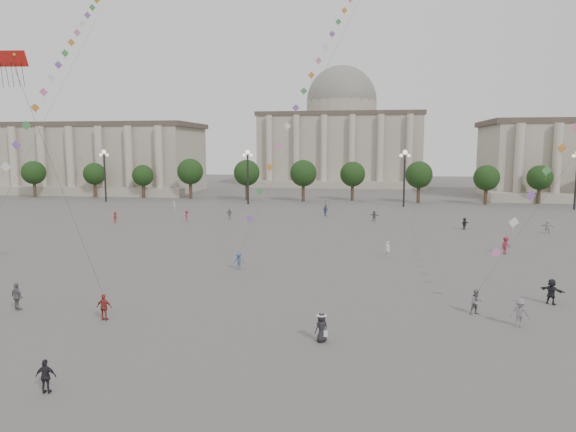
# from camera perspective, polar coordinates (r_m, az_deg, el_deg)

# --- Properties ---
(ground) EXTENTS (360.00, 360.00, 0.00)m
(ground) POSITION_cam_1_polar(r_m,az_deg,el_deg) (31.30, -6.98, -13.05)
(ground) COLOR #565351
(ground) RESTS_ON ground
(hall_west) EXTENTS (84.00, 26.22, 17.20)m
(hall_west) POSITION_cam_1_polar(r_m,az_deg,el_deg) (147.68, -25.62, 5.83)
(hall_west) COLOR #A39B89
(hall_west) RESTS_ON ground
(hall_central) EXTENTS (48.30, 34.30, 35.50)m
(hall_central) POSITION_cam_1_polar(r_m,az_deg,el_deg) (157.63, 5.88, 8.70)
(hall_central) COLOR #A39B89
(hall_central) RESTS_ON ground
(tree_row) EXTENTS (137.12, 5.12, 8.00)m
(tree_row) POSITION_cam_1_polar(r_m,az_deg,el_deg) (106.63, 4.41, 4.53)
(tree_row) COLOR #37271B
(tree_row) RESTS_ON ground
(lamp_post_far_west) EXTENTS (2.00, 0.90, 10.65)m
(lamp_post_far_west) POSITION_cam_1_polar(r_m,az_deg,el_deg) (111.67, -19.72, 5.25)
(lamp_post_far_west) COLOR #262628
(lamp_post_far_west) RESTS_ON ground
(lamp_post_mid_west) EXTENTS (2.00, 0.90, 10.65)m
(lamp_post_mid_west) POSITION_cam_1_polar(r_m,az_deg,el_deg) (100.92, -4.49, 5.47)
(lamp_post_mid_west) COLOR #262628
(lamp_post_mid_west) RESTS_ON ground
(lamp_post_mid_east) EXTENTS (2.00, 0.90, 10.65)m
(lamp_post_mid_east) POSITION_cam_1_polar(r_m,az_deg,el_deg) (98.48, 12.83, 5.25)
(lamp_post_mid_east) COLOR #262628
(lamp_post_mid_east) RESTS_ON ground
(person_crowd_0) EXTENTS (1.03, 1.06, 1.78)m
(person_crowd_0) POSITION_cam_1_polar(r_m,az_deg,el_deg) (83.51, 4.17, 0.59)
(person_crowd_0) COLOR #395081
(person_crowd_0) RESTS_ON ground
(person_crowd_2) EXTENTS (0.67, 1.08, 1.62)m
(person_crowd_2) POSITION_cam_1_polar(r_m,az_deg,el_deg) (80.25, -18.63, -0.13)
(person_crowd_2) COLOR maroon
(person_crowd_2) RESTS_ON ground
(person_crowd_3) EXTENTS (1.65, 1.51, 1.83)m
(person_crowd_3) POSITION_cam_1_polar(r_m,az_deg,el_deg) (41.13, 27.23, -7.48)
(person_crowd_3) COLOR #232428
(person_crowd_3) RESTS_ON ground
(person_crowd_4) EXTENTS (1.45, 1.27, 1.58)m
(person_crowd_4) POSITION_cam_1_polar(r_m,az_deg,el_deg) (96.71, 4.30, 1.48)
(person_crowd_4) COLOR silver
(person_crowd_4) RESTS_ON ground
(person_crowd_6) EXTENTS (1.27, 0.86, 1.81)m
(person_crowd_6) POSITION_cam_1_polar(r_m,az_deg,el_deg) (35.17, 24.36, -9.79)
(person_crowd_6) COLOR slate
(person_crowd_6) RESTS_ON ground
(person_crowd_7) EXTENTS (1.67, 0.99, 1.71)m
(person_crowd_7) POSITION_cam_1_polar(r_m,az_deg,el_deg) (74.68, 26.87, -1.06)
(person_crowd_7) COLOR beige
(person_crowd_7) RESTS_ON ground
(person_crowd_8) EXTENTS (1.36, 1.27, 1.85)m
(person_crowd_8) POSITION_cam_1_polar(r_m,az_deg,el_deg) (58.17, 23.02, -3.02)
(person_crowd_8) COLOR maroon
(person_crowd_8) RESTS_ON ground
(person_crowd_9) EXTENTS (1.34, 1.42, 1.60)m
(person_crowd_9) POSITION_cam_1_polar(r_m,az_deg,el_deg) (73.69, 19.03, -0.81)
(person_crowd_9) COLOR black
(person_crowd_9) RESTS_ON ground
(person_crowd_10) EXTENTS (0.62, 0.75, 1.76)m
(person_crowd_10) POSITION_cam_1_polar(r_m,az_deg,el_deg) (92.16, -12.49, 1.08)
(person_crowd_10) COLOR silver
(person_crowd_10) RESTS_ON ground
(person_crowd_12) EXTENTS (1.52, 0.92, 1.56)m
(person_crowd_12) POSITION_cam_1_polar(r_m,az_deg,el_deg) (79.00, 9.56, 0.03)
(person_crowd_12) COLOR slate
(person_crowd_12) RESTS_ON ground
(person_crowd_13) EXTENTS (0.69, 0.59, 1.60)m
(person_crowd_13) POSITION_cam_1_polar(r_m,az_deg,el_deg) (53.21, 10.99, -3.62)
(person_crowd_13) COLOR silver
(person_crowd_13) RESTS_ON ground
(person_crowd_16) EXTENTS (0.99, 0.50, 1.63)m
(person_crowd_16) POSITION_cam_1_polar(r_m,az_deg,el_deg) (80.23, -6.52, 0.22)
(person_crowd_16) COLOR slate
(person_crowd_16) RESTS_ON ground
(person_crowd_17) EXTENTS (0.94, 1.23, 1.69)m
(person_crowd_17) POSITION_cam_1_polar(r_m,az_deg,el_deg) (78.63, -11.17, 0.00)
(person_crowd_17) COLOR maroon
(person_crowd_17) RESTS_ON ground
(tourist_0) EXTENTS (1.01, 0.44, 1.71)m
(tourist_0) POSITION_cam_1_polar(r_m,az_deg,el_deg) (35.42, -19.74, -9.52)
(tourist_0) COLOR maroon
(tourist_0) RESTS_ON ground
(tourist_3) EXTENTS (1.21, 0.84, 1.91)m
(tourist_3) POSITION_cam_1_polar(r_m,az_deg,el_deg) (39.85, -27.89, -7.92)
(tourist_3) COLOR slate
(tourist_3) RESTS_ON ground
(tourist_4) EXTENTS (0.98, 0.53, 1.59)m
(tourist_4) POSITION_cam_1_polar(r_m,az_deg,el_deg) (26.51, -25.30, -15.82)
(tourist_4) COLOR #232228
(tourist_4) RESTS_ON ground
(kite_flyer_1) EXTENTS (1.10, 0.75, 1.56)m
(kite_flyer_1) POSITION_cam_1_polar(r_m,az_deg,el_deg) (47.06, -5.48, -5.00)
(kite_flyer_1) COLOR #395881
(kite_flyer_1) RESTS_ON ground
(kite_flyer_2) EXTENTS (0.99, 0.89, 1.69)m
(kite_flyer_2) POSITION_cam_1_polar(r_m,az_deg,el_deg) (36.73, 20.21, -8.95)
(kite_flyer_2) COLOR slate
(kite_flyer_2) RESTS_ON ground
(hat_person) EXTENTS (0.97, 0.94, 1.69)m
(hat_person) POSITION_cam_1_polar(r_m,az_deg,el_deg) (29.93, 3.76, -12.20)
(hat_person) COLOR black
(hat_person) RESTS_ON ground
(dragon_kite) EXTENTS (5.00, 1.98, 17.58)m
(dragon_kite) POSITION_cam_1_polar(r_m,az_deg,el_deg) (41.10, -28.27, 14.01)
(dragon_kite) COLOR red
(dragon_kite) RESTS_ON ground
(kite_train_west) EXTENTS (13.14, 53.02, 69.56)m
(kite_train_west) POSITION_cam_1_polar(r_m,az_deg,el_deg) (65.50, -21.86, 18.62)
(kite_train_west) COLOR #3F3F3F
(kite_train_west) RESTS_ON ground
(kite_train_mid) EXTENTS (15.90, 41.43, 64.96)m
(kite_train_mid) POSITION_cam_1_polar(r_m,az_deg,el_deg) (68.75, 6.25, 21.11)
(kite_train_mid) COLOR #3F3F3F
(kite_train_mid) RESTS_ON ground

